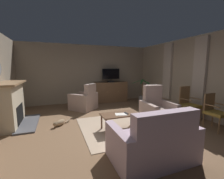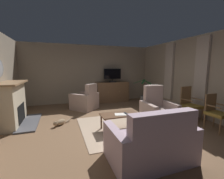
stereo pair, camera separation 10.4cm
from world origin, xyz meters
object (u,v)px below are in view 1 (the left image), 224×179
armchair_facing_sofa (157,111)px  potted_plant_tall_palm_by_window (142,98)px  sofa_floral (154,143)px  side_chair_tucked_against_wall (214,111)px  fireplace (11,105)px  side_chair_nearest_door (188,103)px  cat (60,123)px  armchair_near_window (84,101)px  coffee_table (120,116)px  tv_remote (126,113)px  folded_newspaper (121,114)px  television (111,75)px  tv_cabinet (111,92)px

armchair_facing_sofa → potted_plant_tall_palm_by_window: potted_plant_tall_palm_by_window is taller
sofa_floral → side_chair_tucked_against_wall: size_ratio=1.52×
fireplace → side_chair_nearest_door: bearing=-14.8°
armchair_facing_sofa → cat: armchair_facing_sofa is taller
armchair_near_window → armchair_facing_sofa: armchair_facing_sofa is taller
coffee_table → armchair_near_window: (-0.53, 2.30, -0.05)m
coffee_table → side_chair_tucked_against_wall: 2.49m
tv_remote → potted_plant_tall_palm_by_window: potted_plant_tall_palm_by_window is taller
folded_newspaper → armchair_facing_sofa: 1.31m
television → side_chair_nearest_door: size_ratio=0.81×
armchair_near_window → potted_plant_tall_palm_by_window: potted_plant_tall_palm_by_window is taller
fireplace → sofa_floral: 3.94m
coffee_table → tv_remote: bearing=-13.0°
armchair_facing_sofa → cat: bearing=166.2°
tv_cabinet → coffee_table: size_ratio=1.55×
folded_newspaper → side_chair_tucked_against_wall: (2.33, -0.80, 0.07)m
coffee_table → cat: (-1.49, 0.85, -0.29)m
armchair_facing_sofa → coffee_table: bearing=-172.9°
tv_cabinet → armchair_facing_sofa: 3.13m
armchair_facing_sofa → potted_plant_tall_palm_by_window: 2.38m
fireplace → sofa_floral: (2.76, -2.79, -0.26)m
coffee_table → tv_cabinet: bearing=74.2°
folded_newspaper → side_chair_tucked_against_wall: 2.47m
tv_remote → armchair_facing_sofa: armchair_facing_sofa is taller
coffee_table → potted_plant_tall_palm_by_window: size_ratio=0.90×
armchair_facing_sofa → side_chair_tucked_against_wall: 1.46m
sofa_floral → tv_cabinet: bearing=79.0°
television → side_chair_nearest_door: (1.41, -3.21, -0.76)m
potted_plant_tall_palm_by_window → sofa_floral: bearing=-119.1°
coffee_table → cat: 1.74m
tv_remote → potted_plant_tall_palm_by_window: 3.14m
tv_remote → sofa_floral: sofa_floral is taller
tv_remote → tv_cabinet: bearing=164.9°
folded_newspaper → potted_plant_tall_palm_by_window: bearing=63.7°
television → tv_remote: 3.44m
tv_cabinet → tv_remote: size_ratio=9.12×
cat → side_chair_nearest_door: bearing=-12.6°
armchair_near_window → tv_cabinet: bearing=33.5°
armchair_near_window → armchair_facing_sofa: 2.81m
television → folded_newspaper: television is taller
tv_cabinet → armchair_near_window: bearing=-146.5°
sofa_floral → television: bearing=78.9°
folded_newspaper → sofa_floral: (-0.00, -1.41, -0.11)m
cat → coffee_table: bearing=-29.7°
armchair_near_window → side_chair_tucked_against_wall: bearing=-47.6°
tv_remote → side_chair_tucked_against_wall: 2.33m
cat → armchair_facing_sofa: bearing=-13.8°
armchair_near_window → side_chair_nearest_door: (2.86, -2.31, 0.21)m
cat → side_chair_tucked_against_wall: bearing=-23.8°
television → side_chair_tucked_against_wall: 4.36m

